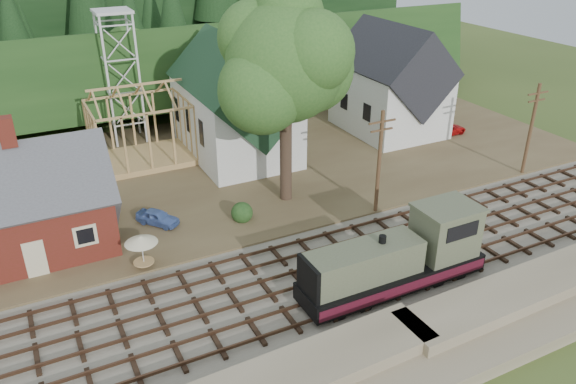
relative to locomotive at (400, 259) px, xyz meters
name	(u,v)px	position (x,y,z in m)	size (l,w,h in m)	color
ground	(329,275)	(-2.90, 3.00, -2.05)	(140.00, 140.00, 0.00)	#384C1E
embankment	(417,363)	(-2.90, -5.50, -2.05)	(64.00, 5.00, 1.60)	#7F7259
railroad_bed	(330,274)	(-2.90, 3.00, -1.97)	(64.00, 11.00, 0.16)	#726B5B
village_flat	(224,167)	(-2.90, 21.00, -1.90)	(64.00, 26.00, 0.30)	brown
hillside	(153,96)	(-2.90, 45.00, -2.05)	(70.00, 28.00, 8.00)	#1E3F19
ridge	(125,67)	(-2.90, 61.00, -2.05)	(80.00, 20.00, 12.00)	black
depot	(25,209)	(-18.90, 14.00, 1.17)	(10.80, 7.41, 9.00)	#572014
church	(236,103)	(-0.90, 22.68, 3.13)	(8.40, 15.17, 13.00)	silver
farmhouse	(391,85)	(15.10, 22.00, 2.82)	(8.40, 10.80, 10.60)	silver
timber_frame	(141,130)	(-8.90, 25.00, 1.22)	(8.20, 6.20, 6.99)	tan
lattice_tower	(116,37)	(-8.90, 31.00, 7.98)	(3.20, 3.20, 12.12)	silver
big_tree	(287,70)	(-0.73, 13.08, 8.17)	(10.90, 8.40, 14.70)	#38281E
telegraph_pole_near	(379,161)	(4.10, 8.20, 2.20)	(2.20, 0.28, 8.00)	#4C331E
telegraph_pole_far	(531,128)	(19.10, 8.20, 2.20)	(2.20, 0.28, 8.00)	#4C331E
locomotive	(400,259)	(0.00, 0.00, 0.00)	(11.44, 2.86, 4.59)	black
car_blue	(158,217)	(-10.77, 13.46, -1.21)	(1.27, 3.15, 1.07)	#5979C0
car_red	(448,129)	(19.65, 18.14, -1.22)	(1.76, 3.81, 1.06)	red
patio_set	(141,241)	(-12.98, 8.50, 0.16)	(2.01, 2.01, 2.24)	silver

